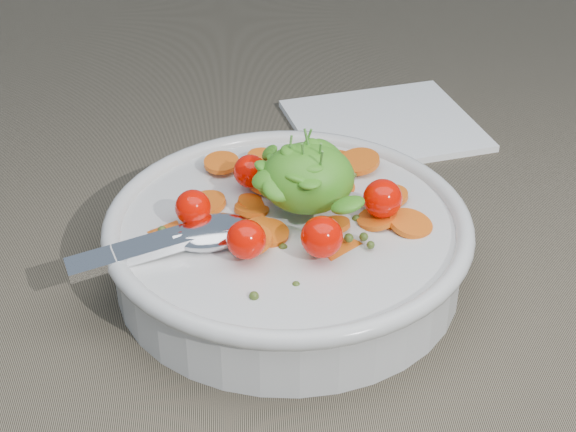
{
  "coord_description": "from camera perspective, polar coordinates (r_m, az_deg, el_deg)",
  "views": [
    {
      "loc": [
        -0.06,
        -0.47,
        0.38
      ],
      "look_at": [
        -0.03,
        0.02,
        0.05
      ],
      "focal_mm": 55.0,
      "sensor_mm": 36.0,
      "label": 1
    }
  ],
  "objects": [
    {
      "name": "bowl",
      "position": [
        0.61,
        0.0,
        -1.67
      ],
      "size": [
        0.27,
        0.25,
        0.11
      ],
      "color": "silver",
      "rests_on": "ground"
    },
    {
      "name": "napkin",
      "position": [
        0.81,
        6.22,
        5.86
      ],
      "size": [
        0.19,
        0.17,
        0.01
      ],
      "primitive_type": "cube",
      "rotation": [
        0.0,
        0.0,
        0.23
      ],
      "color": "white",
      "rests_on": "ground"
    },
    {
      "name": "ground",
      "position": [
        0.61,
        2.7,
        -4.88
      ],
      "size": [
        6.0,
        6.0,
        0.0
      ],
      "primitive_type": "plane",
      "color": "#6C624D",
      "rests_on": "ground"
    }
  ]
}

